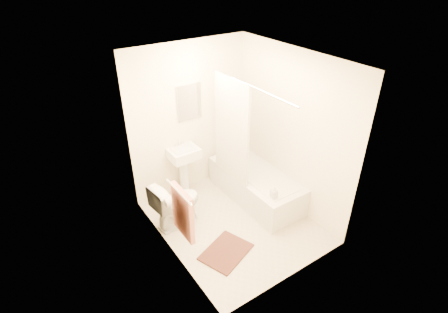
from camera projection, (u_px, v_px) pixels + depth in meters
floor at (233, 222)px, 5.16m from camera, size 2.40×2.40×0.00m
ceiling at (236, 59)px, 3.93m from camera, size 2.40×2.40×0.00m
wall_back at (190, 120)px, 5.40m from camera, size 2.00×0.02×2.40m
wall_left at (165, 175)px, 4.06m from camera, size 0.02×2.40×2.40m
wall_right at (291, 132)px, 5.03m from camera, size 0.02×2.40×2.40m
mirror at (189, 102)px, 5.23m from camera, size 0.40×0.03×0.55m
curtain_rod at (251, 86)px, 4.35m from camera, size 0.03×1.70×0.03m
shower_curtain at (231, 130)px, 5.04m from camera, size 0.04×0.80×1.55m
towel_bar at (179, 192)px, 3.96m from camera, size 0.02×0.60×0.02m
towel at (183, 213)px, 4.13m from camera, size 0.06×0.45×0.66m
toilet_paper at (169, 202)px, 4.44m from camera, size 0.11×0.12×0.12m
toilet at (177, 203)px, 4.97m from camera, size 0.77×0.49×0.71m
sink at (184, 169)px, 5.58m from camera, size 0.46×0.37×0.89m
bathtub at (255, 185)px, 5.56m from camera, size 0.72×1.64×0.46m
bath_mat at (226, 252)px, 4.63m from camera, size 0.78×0.68×0.02m
soap_bottle at (274, 192)px, 4.86m from camera, size 0.09×0.10×0.19m
scrub_brush at (242, 162)px, 5.70m from camera, size 0.06×0.18×0.04m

